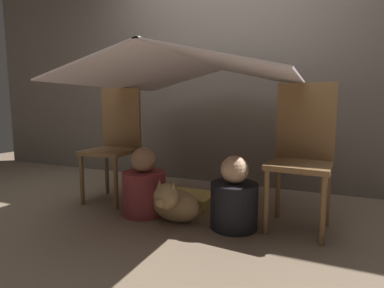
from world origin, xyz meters
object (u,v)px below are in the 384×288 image
object	(u,v)px
person_front	(144,188)
dog	(173,203)
chair_left	(115,140)
person_second	(234,199)
chair_right	(302,150)

from	to	relation	value
person_front	dog	bearing A→B (deg)	-16.51
dog	chair_left	bearing A→B (deg)	156.52
chair_left	person_second	world-z (taller)	chair_left
chair_right	person_front	distance (m)	1.22
person_second	dog	bearing A→B (deg)	-165.81
chair_left	person_second	distance (m)	1.25
chair_right	person_second	size ratio (longest dim) A/B	1.98
chair_left	dog	world-z (taller)	chair_left
chair_left	chair_right	xyz separation A→B (m)	(1.60, -0.00, 0.00)
person_front	chair_left	bearing A→B (deg)	152.20
person_front	person_second	world-z (taller)	person_front
chair_right	dog	distance (m)	0.99
person_second	person_front	bearing A→B (deg)	-178.67
person_second	dog	xyz separation A→B (m)	(-0.42, -0.11, -0.05)
chair_right	person_front	bearing A→B (deg)	-163.34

